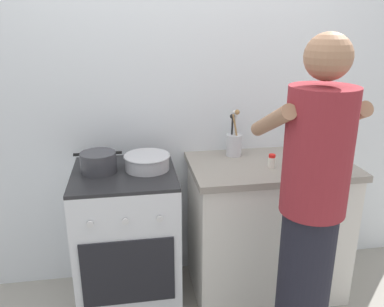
# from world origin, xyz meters

# --- Properties ---
(back_wall) EXTENTS (3.20, 0.10, 2.50)m
(back_wall) POSITION_xyz_m (0.20, 0.50, 1.25)
(back_wall) COLOR silver
(back_wall) RESTS_ON ground
(countertop) EXTENTS (1.00, 0.60, 0.90)m
(countertop) POSITION_xyz_m (0.55, 0.15, 0.45)
(countertop) COLOR silver
(countertop) RESTS_ON ground
(stove_range) EXTENTS (0.60, 0.62, 0.90)m
(stove_range) POSITION_xyz_m (-0.35, 0.15, 0.45)
(stove_range) COLOR silver
(stove_range) RESTS_ON ground
(pot) EXTENTS (0.27, 0.21, 0.12)m
(pot) POSITION_xyz_m (-0.49, 0.17, 0.96)
(pot) COLOR #38383D
(pot) RESTS_ON stove_range
(mixing_bowl) EXTENTS (0.28, 0.28, 0.09)m
(mixing_bowl) POSITION_xyz_m (-0.21, 0.17, 0.95)
(mixing_bowl) COLOR #B7B7BC
(mixing_bowl) RESTS_ON stove_range
(utensil_crock) EXTENTS (0.10, 0.10, 0.31)m
(utensil_crock) POSITION_xyz_m (0.36, 0.33, 0.99)
(utensil_crock) COLOR silver
(utensil_crock) RESTS_ON countertop
(spice_bottle) EXTENTS (0.04, 0.04, 0.08)m
(spice_bottle) POSITION_xyz_m (0.52, 0.07, 0.94)
(spice_bottle) COLOR silver
(spice_bottle) RESTS_ON countertop
(person) EXTENTS (0.41, 0.50, 1.70)m
(person) POSITION_xyz_m (0.51, -0.49, 0.86)
(person) COLOR black
(person) RESTS_ON ground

